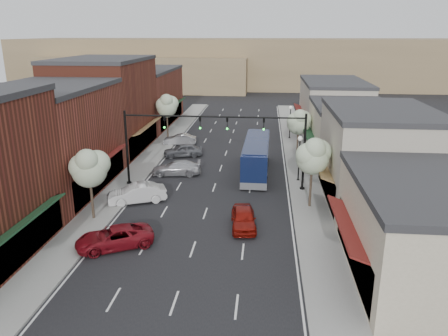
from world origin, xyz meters
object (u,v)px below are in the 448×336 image
(parked_car_c, at_px, (176,168))
(parked_car_b, at_px, (137,193))
(parked_car_a, at_px, (114,237))
(tree_right_near, at_px, (313,155))
(lamp_post_near, at_px, (300,151))
(tree_left_near, at_px, (89,167))
(coach_bus, at_px, (256,156))
(signal_mast_right, at_px, (277,140))
(tree_left_far, at_px, (167,105))
(lamp_post_far, at_px, (290,117))
(parked_car_d, at_px, (183,150))
(parked_car_e, at_px, (180,140))
(tree_right_far, at_px, (299,121))
(red_hatchback, at_px, (243,218))
(signal_mast_left, at_px, (152,137))

(parked_car_c, bearing_deg, parked_car_b, -19.18)
(parked_car_a, xyz_separation_m, parked_car_c, (1.00, 15.58, 0.01))
(tree_right_near, height_order, parked_car_b, tree_right_near)
(lamp_post_near, height_order, parked_car_b, lamp_post_near)
(tree_left_near, relative_size, coach_bus, 0.51)
(parked_car_b, bearing_deg, parked_car_c, 143.57)
(signal_mast_right, bearing_deg, tree_left_far, 127.71)
(parked_car_b, bearing_deg, lamp_post_far, 127.20)
(signal_mast_right, xyz_separation_m, parked_car_d, (-10.38, 10.02, -3.87))
(parked_car_c, height_order, parked_car_d, parked_car_d)
(tree_left_far, distance_m, parked_car_b, 22.61)
(tree_right_near, xyz_separation_m, tree_left_far, (-16.60, 22.00, 0.15))
(signal_mast_right, xyz_separation_m, parked_car_e, (-11.82, 15.48, -3.95))
(tree_right_far, relative_size, red_hatchback, 1.26)
(parked_car_a, bearing_deg, lamp_post_near, 110.84)
(lamp_post_far, bearing_deg, signal_mast_left, -123.86)
(lamp_post_far, height_order, coach_bus, lamp_post_far)
(signal_mast_left, height_order, parked_car_e, signal_mast_left)
(tree_left_near, bearing_deg, tree_right_far, 50.31)
(parked_car_b, bearing_deg, tree_right_near, 67.54)
(parked_car_d, height_order, parked_car_e, parked_car_d)
(parked_car_d, relative_size, parked_car_e, 1.08)
(tree_left_near, distance_m, lamp_post_far, 32.35)
(lamp_post_far, bearing_deg, parked_car_c, -125.85)
(signal_mast_left, distance_m, parked_car_a, 12.81)
(tree_right_far, bearing_deg, parked_car_d, -171.64)
(tree_right_far, bearing_deg, coach_bus, -122.67)
(tree_left_far, relative_size, lamp_post_far, 1.38)
(signal_mast_right, xyz_separation_m, red_hatchback, (-2.49, -8.31, -3.89))
(lamp_post_far, height_order, parked_car_b, lamp_post_far)
(signal_mast_right, relative_size, tree_right_far, 1.51)
(parked_car_b, relative_size, parked_car_e, 1.18)
(tree_right_near, height_order, coach_bus, tree_right_near)
(tree_right_near, height_order, parked_car_a, tree_right_near)
(parked_car_d, bearing_deg, lamp_post_near, 44.09)
(tree_left_far, bearing_deg, parked_car_a, -84.21)
(red_hatchback, xyz_separation_m, parked_car_e, (-9.34, 23.79, -0.06))
(tree_right_far, xyz_separation_m, lamp_post_near, (-0.55, -9.44, -0.99))
(tree_left_near, height_order, lamp_post_far, tree_left_near)
(signal_mast_right, distance_m, parked_car_b, 12.94)
(parked_car_b, bearing_deg, tree_left_near, -53.59)
(signal_mast_right, bearing_deg, tree_right_far, 77.15)
(coach_bus, height_order, parked_car_d, coach_bus)
(tree_right_near, bearing_deg, parked_car_a, -149.03)
(parked_car_a, xyz_separation_m, parked_car_e, (-1.00, 27.67, -0.03))
(tree_right_near, relative_size, parked_car_d, 1.35)
(red_hatchback, bearing_deg, parked_car_c, 116.32)
(lamp_post_near, height_order, red_hatchback, lamp_post_near)
(tree_left_far, bearing_deg, signal_mast_right, -52.29)
(red_hatchback, bearing_deg, tree_right_far, 69.82)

